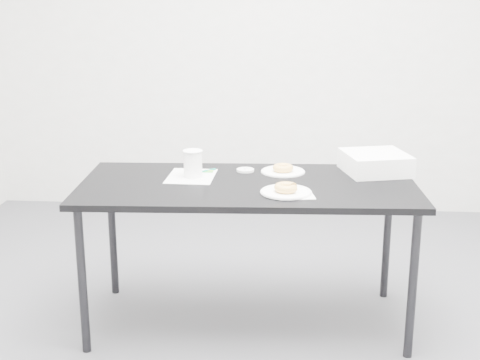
# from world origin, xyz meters

# --- Properties ---
(floor) EXTENTS (4.00, 4.00, 0.00)m
(floor) POSITION_xyz_m (0.00, 0.00, 0.00)
(floor) COLOR #504F55
(floor) RESTS_ON ground
(wall_back) EXTENTS (4.00, 0.02, 2.70)m
(wall_back) POSITION_xyz_m (0.00, 2.00, 1.35)
(wall_back) COLOR silver
(wall_back) RESTS_ON floor
(table) EXTENTS (1.66, 0.84, 0.74)m
(table) POSITION_xyz_m (0.09, 0.10, 0.68)
(table) COLOR black
(table) RESTS_ON floor
(scorecard) EXTENTS (0.23, 0.30, 0.00)m
(scorecard) POSITION_xyz_m (-0.20, 0.20, 0.74)
(scorecard) COLOR white
(scorecard) RESTS_ON table
(logo_patch) EXTENTS (0.05, 0.05, 0.00)m
(logo_patch) POSITION_xyz_m (-0.12, 0.29, 0.74)
(logo_patch) COLOR green
(logo_patch) RESTS_ON scorecard
(pen) EXTENTS (0.11, 0.10, 0.01)m
(pen) POSITION_xyz_m (-0.14, 0.28, 0.75)
(pen) COLOR #0B7C6A
(pen) RESTS_ON scorecard
(napkin) EXTENTS (0.19, 0.19, 0.00)m
(napkin) POSITION_xyz_m (0.32, -0.08, 0.74)
(napkin) COLOR white
(napkin) RESTS_ON table
(plate_near) EXTENTS (0.24, 0.24, 0.01)m
(plate_near) POSITION_xyz_m (0.28, -0.06, 0.75)
(plate_near) COLOR white
(plate_near) RESTS_ON napkin
(donut_near) EXTENTS (0.11, 0.11, 0.04)m
(donut_near) POSITION_xyz_m (0.28, -0.06, 0.77)
(donut_near) COLOR gold
(donut_near) RESTS_ON plate_near
(plate_far) EXTENTS (0.22, 0.22, 0.01)m
(plate_far) POSITION_xyz_m (0.26, 0.31, 0.74)
(plate_far) COLOR white
(plate_far) RESTS_ON table
(donut_far) EXTENTS (0.13, 0.13, 0.04)m
(donut_far) POSITION_xyz_m (0.26, 0.31, 0.76)
(donut_far) COLOR gold
(donut_far) RESTS_ON plate_far
(coffee_cup) EXTENTS (0.09, 0.09, 0.14)m
(coffee_cup) POSITION_xyz_m (-0.19, 0.18, 0.81)
(coffee_cup) COLOR white
(coffee_cup) RESTS_ON table
(cup_lid) EXTENTS (0.09, 0.09, 0.01)m
(cup_lid) POSITION_xyz_m (0.06, 0.32, 0.75)
(cup_lid) COLOR white
(cup_lid) RESTS_ON table
(bakery_box) EXTENTS (0.37, 0.37, 0.10)m
(bakery_box) POSITION_xyz_m (0.73, 0.35, 0.79)
(bakery_box) COLOR white
(bakery_box) RESTS_ON table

